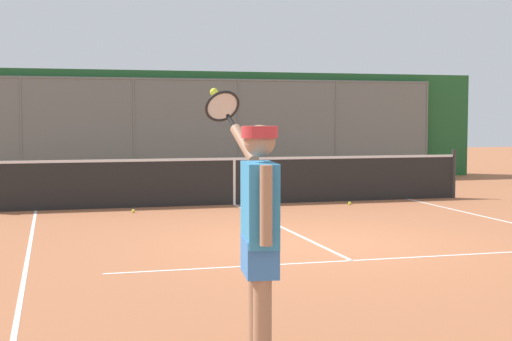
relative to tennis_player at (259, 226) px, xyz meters
name	(u,v)px	position (x,y,z in m)	size (l,w,h in m)	color
ground_plane	(315,243)	(-2.18, -4.91, -1.02)	(60.00, 60.00, 0.00)	#A8603D
court_line_markings	(357,263)	(-2.18, -3.39, -1.02)	(7.84, 11.40, 0.01)	white
fence_backdrop	(183,127)	(-2.18, -15.98, 0.50)	(17.50, 1.37, 3.06)	slate
tennis_net	(234,180)	(-2.18, -9.82, -0.53)	(10.08, 0.09, 1.07)	#2D2D2D
tennis_player	(259,226)	(0.00, 0.00, 0.00)	(0.37, 1.44, 2.02)	navy
tennis_ball_near_net	(350,203)	(-4.43, -9.14, -0.99)	(0.07, 0.07, 0.07)	#CCDB33
tennis_ball_near_baseline	(133,211)	(-0.05, -9.03, -0.99)	(0.07, 0.07, 0.07)	#D6E042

